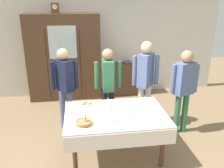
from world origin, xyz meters
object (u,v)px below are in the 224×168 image
object	(u,v)px
tea_cup_mid_left	(141,118)
wall_cabinet	(64,58)
tea_cup_front_edge	(112,120)
person_behind_table_left	(108,81)
spoon_mid_left	(161,118)
dining_table	(116,120)
bread_basket	(84,122)
tea_cup_near_right	(129,105)
spoon_far_right	(131,121)
pastry_plate	(87,104)
mantel_clock	(55,8)
person_behind_table_right	(65,81)
tea_cup_near_left	(131,114)
person_by_cabinet	(145,76)
bookshelf_low	(127,79)
book_stack	(128,62)
tea_cup_far_right	(109,109)
person_beside_shelf	(184,85)

from	to	relation	value
tea_cup_mid_left	wall_cabinet	bearing A→B (deg)	114.06
tea_cup_front_edge	person_behind_table_left	distance (m)	1.25
tea_cup_front_edge	spoon_mid_left	xyz separation A→B (m)	(0.76, 0.00, -0.02)
dining_table	bread_basket	world-z (taller)	bread_basket
bread_basket	tea_cup_near_right	bearing A→B (deg)	32.58
wall_cabinet	tea_cup_mid_left	bearing A→B (deg)	-65.94
tea_cup_front_edge	spoon_far_right	distance (m)	0.29
pastry_plate	spoon_mid_left	size ratio (longest dim) A/B	2.35
mantel_clock	spoon_mid_left	size ratio (longest dim) A/B	2.02
tea_cup_front_edge	person_behind_table_left	size ratio (longest dim) A/B	0.08
person_behind_table_right	spoon_far_right	bearing A→B (deg)	-51.50
tea_cup_near_left	person_by_cabinet	distance (m)	1.14
wall_cabinet	spoon_mid_left	world-z (taller)	wall_cabinet
bookshelf_low	person_behind_table_right	world-z (taller)	person_behind_table_right
tea_cup_near_left	pastry_plate	world-z (taller)	tea_cup_near_left
tea_cup_front_edge	person_by_cabinet	world-z (taller)	person_by_cabinet
spoon_far_right	book_stack	bearing A→B (deg)	79.36
dining_table	spoon_mid_left	xyz separation A→B (m)	(0.66, -0.22, 0.10)
person_by_cabinet	wall_cabinet	bearing A→B (deg)	134.07
tea_cup_far_right	person_beside_shelf	xyz separation A→B (m)	(1.44, 0.41, 0.20)
person_by_cabinet	tea_cup_far_right	bearing A→B (deg)	-136.29
spoon_mid_left	wall_cabinet	bearing A→B (deg)	118.95
dining_table	bread_basket	xyz separation A→B (m)	(-0.51, -0.25, 0.13)
tea_cup_near_right	tea_cup_mid_left	bearing A→B (deg)	-78.32
wall_cabinet	tea_cup_front_edge	distance (m)	2.94
pastry_plate	spoon_far_right	world-z (taller)	pastry_plate
tea_cup_near_right	tea_cup_near_left	world-z (taller)	same
mantel_clock	tea_cup_mid_left	bearing A→B (deg)	-63.80
tea_cup_mid_left	spoon_far_right	distance (m)	0.17
wall_cabinet	pastry_plate	xyz separation A→B (m)	(0.46, -2.18, -0.30)
tea_cup_near_left	spoon_far_right	distance (m)	0.17
dining_table	person_behind_table_left	bearing A→B (deg)	89.97
dining_table	pastry_plate	size ratio (longest dim) A/B	5.72
spoon_mid_left	mantel_clock	bearing A→B (deg)	120.91
tea_cup_mid_left	tea_cup_far_right	bearing A→B (deg)	139.99
tea_cup_mid_left	spoon_far_right	xyz separation A→B (m)	(-0.16, -0.02, -0.02)
tea_cup_front_edge	person_beside_shelf	size ratio (longest dim) A/B	0.08
tea_cup_far_right	person_behind_table_left	size ratio (longest dim) A/B	0.08
person_behind_table_left	mantel_clock	bearing A→B (deg)	123.00
book_stack	tea_cup_near_right	xyz separation A→B (m)	(-0.47, -2.40, -0.10)
book_stack	tea_cup_near_right	distance (m)	2.45
dining_table	person_by_cabinet	distance (m)	1.23
wall_cabinet	tea_cup_near_right	xyz separation A→B (m)	(1.16, -2.35, -0.29)
wall_cabinet	spoon_far_right	size ratio (longest dim) A/B	17.95
spoon_mid_left	person_beside_shelf	distance (m)	1.07
wall_cabinet	pastry_plate	distance (m)	2.25
bookshelf_low	spoon_mid_left	bearing A→B (deg)	-91.45
mantel_clock	book_stack	distance (m)	2.23
bookshelf_low	tea_cup_mid_left	bearing A→B (deg)	-97.51
bookshelf_low	person_behind_table_left	size ratio (longest dim) A/B	0.73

